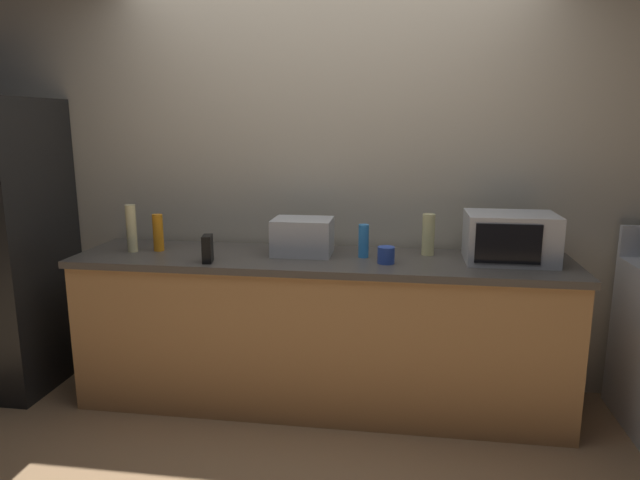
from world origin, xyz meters
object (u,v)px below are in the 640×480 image
at_px(cordless_phone, 208,249).
at_px(bottle_vinegar, 428,235).
at_px(bottle_hand_soap, 131,228).
at_px(bottle_spray_cleaner, 364,241).
at_px(bottle_dish_soap, 158,233).
at_px(microwave, 510,238).
at_px(toaster_oven, 303,236).
at_px(mug_blue, 386,255).

xyz_separation_m(cordless_phone, bottle_vinegar, (1.21, 0.35, 0.05)).
bearing_deg(bottle_hand_soap, bottle_vinegar, 5.61).
bearing_deg(bottle_spray_cleaner, bottle_dish_soap, -179.41).
bearing_deg(microwave, toaster_oven, 179.40).
distance_m(cordless_phone, bottle_hand_soap, 0.57).
distance_m(bottle_dish_soap, mug_blue, 1.37).
height_order(toaster_oven, bottle_spray_cleaner, toaster_oven).
relative_size(cordless_phone, bottle_hand_soap, 0.53).
relative_size(bottle_hand_soap, mug_blue, 3.01).
xyz_separation_m(microwave, bottle_spray_cleaner, (-0.80, -0.01, -0.04)).
distance_m(bottle_spray_cleaner, mug_blue, 0.19).
bearing_deg(mug_blue, bottle_spray_cleaner, 136.84).
distance_m(microwave, bottle_dish_soap, 2.03).
relative_size(bottle_vinegar, bottle_hand_soap, 0.85).
distance_m(cordless_phone, mug_blue, 0.98).
bearing_deg(mug_blue, bottle_hand_soap, 177.49).
height_order(bottle_spray_cleaner, bottle_hand_soap, bottle_hand_soap).
relative_size(microwave, bottle_hand_soap, 1.71).
height_order(cordless_phone, bottle_spray_cleaner, bottle_spray_cleaner).
xyz_separation_m(microwave, bottle_vinegar, (-0.44, 0.10, -0.01)).
height_order(cordless_phone, bottle_vinegar, bottle_vinegar).
bearing_deg(bottle_dish_soap, mug_blue, -4.69).
height_order(bottle_hand_soap, mug_blue, bottle_hand_soap).
bearing_deg(mug_blue, toaster_oven, 163.03).
bearing_deg(bottle_hand_soap, toaster_oven, 4.69).
relative_size(cordless_phone, bottle_vinegar, 0.62).
bearing_deg(toaster_oven, mug_blue, -16.97).
bearing_deg(bottle_vinegar, microwave, -12.84).
height_order(cordless_phone, bottle_hand_soap, bottle_hand_soap).
relative_size(bottle_dish_soap, bottle_hand_soap, 0.79).
bearing_deg(bottle_spray_cleaner, bottle_hand_soap, -177.57).
height_order(microwave, cordless_phone, microwave).
distance_m(bottle_dish_soap, bottle_hand_soap, 0.15).
bearing_deg(microwave, bottle_vinegar, 167.16).
bearing_deg(bottle_dish_soap, microwave, 0.72).
bearing_deg(mug_blue, bottle_vinegar, 45.42).
bearing_deg(toaster_oven, bottle_spray_cleaner, -4.00).
bearing_deg(toaster_oven, cordless_phone, -151.28).
bearing_deg(bottle_spray_cleaner, microwave, 0.91).
relative_size(bottle_spray_cleaner, bottle_vinegar, 0.79).
distance_m(microwave, bottle_vinegar, 0.45).
bearing_deg(bottle_hand_soap, cordless_phone, -18.94).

